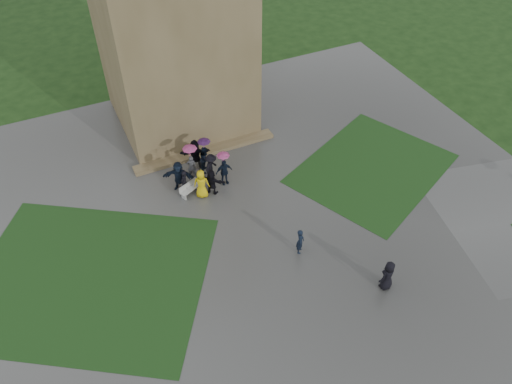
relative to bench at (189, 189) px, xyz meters
name	(u,v)px	position (x,y,z in m)	size (l,w,h in m)	color
ground	(284,279)	(2.11, -7.54, -0.40)	(120.00, 120.00, 0.00)	black
plaza	(266,250)	(2.11, -5.54, -0.39)	(34.00, 34.00, 0.02)	#3B3A38
lawn_inset_left	(89,278)	(-6.39, -3.54, -0.38)	(11.00, 9.00, 0.01)	black
lawn_inset_right	(372,168)	(10.61, -2.54, -0.38)	(9.00, 7.00, 0.01)	black
tower_plinth	(206,151)	(2.11, 3.06, -0.27)	(9.00, 0.80, 0.22)	brown
bench	(189,189)	(0.00, 0.00, 0.00)	(1.33, 0.89, 0.74)	#B4B4AF
visitor_cluster	(200,168)	(0.92, 0.63, 0.71)	(3.87, 3.73, 2.53)	black
pedestrian_mid	(300,241)	(3.58, -6.33, 0.37)	(0.55, 0.36, 1.51)	black
pedestrian_near	(388,275)	(6.20, -9.95, 0.47)	(0.83, 0.57, 1.71)	black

